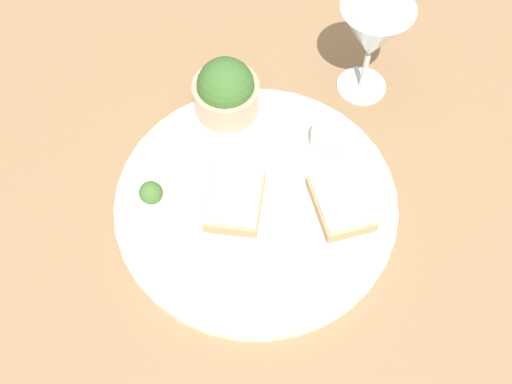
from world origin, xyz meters
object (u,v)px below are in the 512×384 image
at_px(cheese_toast_far, 341,203).
at_px(wine_glass, 373,34).
at_px(cheese_toast_near, 235,201).
at_px(sauce_ramekin, 332,138).
at_px(salad_bowl, 229,90).

distance_m(cheese_toast_far, wine_glass, 0.22).
height_order(cheese_toast_near, wine_glass, wine_glass).
xyz_separation_m(cheese_toast_far, wine_glass, (-0.19, 0.10, 0.08)).
distance_m(sauce_ramekin, cheese_toast_near, 0.16).
height_order(sauce_ramekin, cheese_toast_near, sauce_ramekin).
bearing_deg(cheese_toast_near, sauce_ramekin, 110.90).
bearing_deg(salad_bowl, cheese_toast_near, -11.85).
relative_size(sauce_ramekin, cheese_toast_far, 0.64).
height_order(sauce_ramekin, cheese_toast_far, sauce_ramekin).
distance_m(sauce_ramekin, cheese_toast_far, 0.09).
distance_m(salad_bowl, cheese_toast_near, 0.16).
bearing_deg(salad_bowl, cheese_toast_far, 26.24).
bearing_deg(sauce_ramekin, cheese_toast_near, -69.10).
bearing_deg(sauce_ramekin, cheese_toast_far, -11.49).
bearing_deg(sauce_ramekin, wine_glass, 140.08).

